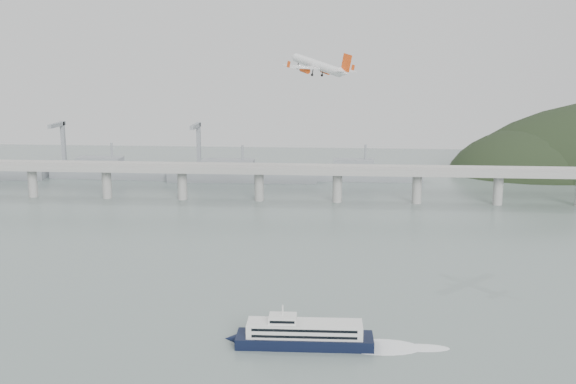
{
  "coord_description": "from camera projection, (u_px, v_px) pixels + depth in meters",
  "views": [
    {
      "loc": [
        21.66,
        -219.92,
        92.98
      ],
      "look_at": [
        0.0,
        55.0,
        36.0
      ],
      "focal_mm": 42.0,
      "sensor_mm": 36.0,
      "label": 1
    }
  ],
  "objects": [
    {
      "name": "airliner",
      "position": [
        319.0,
        66.0,
        299.05
      ],
      "size": [
        32.71,
        34.57,
        11.68
      ],
      "rotation": [
        0.05,
        -0.2,
        2.3
      ],
      "color": "white",
      "rests_on": "ground"
    },
    {
      "name": "bridge",
      "position": [
        304.0,
        174.0,
        426.96
      ],
      "size": [
        800.0,
        22.0,
        23.9
      ],
      "color": "#9A9A97",
      "rests_on": "ground"
    },
    {
      "name": "ground",
      "position": [
        276.0,
        324.0,
        235.19
      ],
      "size": [
        900.0,
        900.0,
        0.0
      ],
      "primitive_type": "plane",
      "color": "slate",
      "rests_on": "ground"
    },
    {
      "name": "distant_fleet",
      "position": [
        104.0,
        171.0,
        504.67
      ],
      "size": [
        453.0,
        60.9,
        40.0
      ],
      "color": "gray",
      "rests_on": "ground"
    },
    {
      "name": "ferry",
      "position": [
        305.0,
        335.0,
        217.58
      ],
      "size": [
        72.98,
        13.38,
        13.77
      ],
      "rotation": [
        0.0,
        0.0,
        0.02
      ],
      "color": "black",
      "rests_on": "ground"
    }
  ]
}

